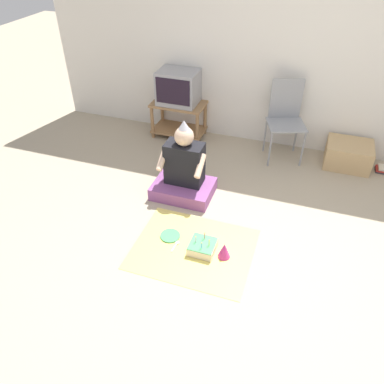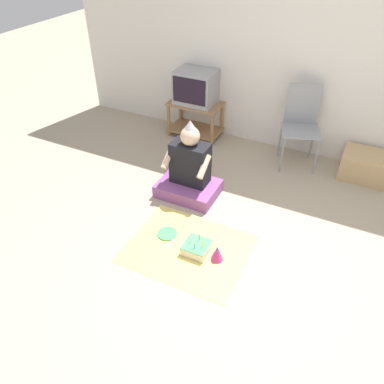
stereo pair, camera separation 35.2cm
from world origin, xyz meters
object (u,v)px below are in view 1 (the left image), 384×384
object	(u,v)px
tv	(178,87)
paper_plate	(170,236)
cardboard_box_stack	(348,154)
folding_chair	(286,115)
person_seated	(184,172)
party_hat_blue	(224,250)
birthday_cake	(202,247)

from	to	relation	value
tv	paper_plate	distance (m)	2.10
tv	cardboard_box_stack	distance (m)	2.23
folding_chair	person_seated	size ratio (longest dim) A/B	1.09
tv	party_hat_blue	world-z (taller)	tv
paper_plate	party_hat_blue	bearing A→B (deg)	-9.02
tv	cardboard_box_stack	world-z (taller)	tv
tv	birthday_cake	xyz separation A→B (m)	(0.95, -1.97, -0.63)
person_seated	paper_plate	bearing A→B (deg)	-81.30
tv	folding_chair	xyz separation A→B (m)	(1.37, -0.06, -0.14)
cardboard_box_stack	person_seated	size ratio (longest dim) A/B	0.61
tv	paper_plate	bearing A→B (deg)	-72.15
birthday_cake	paper_plate	size ratio (longest dim) A/B	1.22
paper_plate	person_seated	bearing A→B (deg)	98.70
tv	person_seated	world-z (taller)	tv
birthday_cake	party_hat_blue	size ratio (longest dim) A/B	1.48
person_seated	birthday_cake	size ratio (longest dim) A/B	3.73
folding_chair	cardboard_box_stack	world-z (taller)	folding_chair
tv	cardboard_box_stack	xyz separation A→B (m)	(2.17, -0.05, -0.54)
folding_chair	birthday_cake	xyz separation A→B (m)	(-0.42, -1.91, -0.49)
cardboard_box_stack	person_seated	xyz separation A→B (m)	(-1.66, -1.16, 0.13)
tv	folding_chair	world-z (taller)	folding_chair
tv	paper_plate	xyz separation A→B (m)	(0.61, -1.89, -0.67)
cardboard_box_stack	birthday_cake	world-z (taller)	cardboard_box_stack
folding_chair	party_hat_blue	world-z (taller)	folding_chair
birthday_cake	paper_plate	distance (m)	0.35
party_hat_blue	paper_plate	world-z (taller)	party_hat_blue
birthday_cake	party_hat_blue	world-z (taller)	birthday_cake
tv	person_seated	size ratio (longest dim) A/B	0.58
tv	party_hat_blue	xyz separation A→B (m)	(1.16, -1.98, -0.59)
tv	person_seated	distance (m)	1.37
tv	party_hat_blue	bearing A→B (deg)	-59.69
folding_chair	paper_plate	size ratio (longest dim) A/B	4.99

